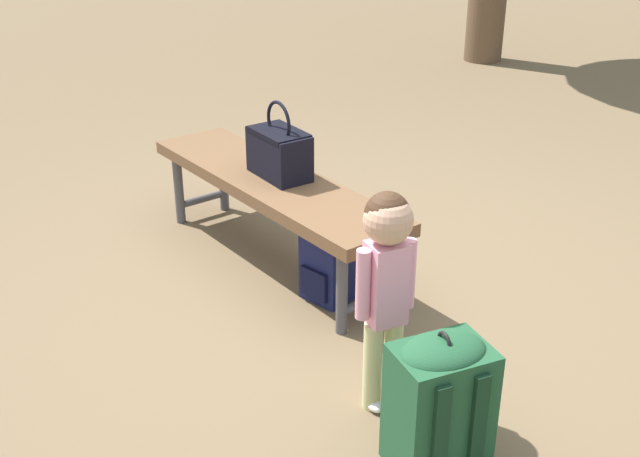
# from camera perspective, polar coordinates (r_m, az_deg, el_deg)

# --- Properties ---
(ground_plane) EXTENTS (40.00, 40.00, 0.00)m
(ground_plane) POSITION_cam_1_polar(r_m,az_deg,el_deg) (3.61, 0.60, -5.40)
(ground_plane) COLOR brown
(ground_plane) RESTS_ON ground
(park_bench) EXTENTS (1.65, 0.69, 0.45)m
(park_bench) POSITION_cam_1_polar(r_m,az_deg,el_deg) (3.80, -3.42, 2.86)
(park_bench) COLOR brown
(park_bench) RESTS_ON ground
(handbag) EXTENTS (0.34, 0.22, 0.37)m
(handbag) POSITION_cam_1_polar(r_m,az_deg,el_deg) (3.75, -2.94, 5.58)
(handbag) COLOR black
(handbag) RESTS_ON park_bench
(child_standing) EXTENTS (0.17, 0.23, 0.84)m
(child_standing) POSITION_cam_1_polar(r_m,az_deg,el_deg) (2.72, 4.76, -2.99)
(child_standing) COLOR #CCCC8C
(child_standing) RESTS_ON ground
(backpack_large) EXTENTS (0.29, 0.32, 0.52)m
(backpack_large) POSITION_cam_1_polar(r_m,az_deg,el_deg) (2.64, 8.54, -12.08)
(backpack_large) COLOR #1E4C2D
(backpack_large) RESTS_ON ground
(backpack_small) EXTENTS (0.25, 0.23, 0.36)m
(backpack_small) POSITION_cam_1_polar(r_m,az_deg,el_deg) (3.56, 0.52, -2.55)
(backpack_small) COLOR #191E4C
(backpack_small) RESTS_ON ground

